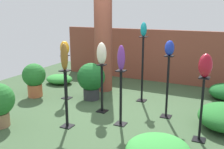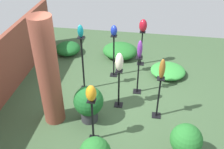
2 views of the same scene
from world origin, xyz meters
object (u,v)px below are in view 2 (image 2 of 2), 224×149
Objects in this scene: art_vase_amber at (91,93)px; potted_plant_near_pillar at (186,141)px; brick_pillar at (48,74)px; art_vase_ivory at (119,62)px; art_vase_cobalt at (114,31)px; art_vase_ruby at (143,26)px; pedestal_cobalt at (114,58)px; pedestal_bronze at (158,100)px; art_vase_teal at (80,31)px; pedestal_violet at (138,77)px; potted_plant_back_center at (89,103)px; pedestal_teal at (83,66)px; pedestal_amber at (93,123)px; art_vase_bronze at (162,69)px; art_vase_violet at (140,49)px; pedestal_ruby at (141,50)px; pedestal_ivory at (119,90)px.

art_vase_amber is 0.41× the size of potted_plant_near_pillar.
brick_pillar is 1.51m from art_vase_ivory.
art_vase_cobalt reaches higher than art_vase_ruby.
pedestal_cobalt is 0.80m from art_vase_cobalt.
art_vase_teal is (0.75, 1.87, 1.16)m from pedestal_bronze.
pedestal_violet is 1.53m from potted_plant_back_center.
pedestal_teal is at bearing 93.11° from pedestal_violet.
art_vase_ruby is (2.65, -1.75, 0.02)m from brick_pillar.
pedestal_amber is at bearing -160.16° from pedestal_teal.
art_vase_teal is 0.71× the size of art_vase_ivory.
art_vase_ruby is (0.72, -0.70, 0.67)m from pedestal_cobalt.
pedestal_teal is at bearing 19.84° from art_vase_amber.
art_vase_cobalt is at bearing -8.38° from potted_plant_back_center.
pedestal_teal reaches higher than pedestal_bronze.
pedestal_teal is 1.72× the size of potted_plant_back_center.
pedestal_amber is 3.65× the size of art_vase_cobalt.
art_vase_bronze is at bearing -141.03° from pedestal_cobalt.
art_vase_ruby is at bearing 12.85° from art_vase_bronze.
pedestal_violet is at bearing 27.59° from potted_plant_near_pillar.
pedestal_teal is 1.22m from art_vase_ivory.
pedestal_cobalt is at bearing 46.73° from art_vase_violet.
art_vase_cobalt is at bearing -172.87° from pedestal_cobalt.
art_vase_violet is at bearing -54.18° from brick_pillar.
art_vase_teal is 1.64m from potted_plant_back_center.
art_vase_ruby reaches higher than pedestal_cobalt.
art_vase_teal reaches higher than pedestal_amber.
pedestal_teal is at bearing 136.94° from art_vase_ruby.
pedestal_bronze is 2.39m from art_vase_ruby.
pedestal_ruby is at bearing -33.43° from brick_pillar.
art_vase_teal is 3.24m from potted_plant_near_pillar.
pedestal_ivory is (1.14, -0.37, -0.02)m from pedestal_amber.
pedestal_teal is at bearing 61.68° from pedestal_ivory.
pedestal_amber is 0.73m from art_vase_amber.
pedestal_cobalt is 1.16× the size of pedestal_ruby.
pedestal_bronze is 0.93m from pedestal_ivory.
pedestal_ruby is at bearing 0.09° from pedestal_violet.
brick_pillar reaches higher than art_vase_ruby.
art_vase_violet is 0.52× the size of potted_plant_back_center.
art_vase_amber is (-1.66, -0.60, 0.51)m from pedestal_teal.
pedestal_teal is (0.75, 1.87, 0.21)m from pedestal_bronze.
art_vase_teal reaches higher than art_vase_ruby.
pedestal_cobalt is at bearing -41.81° from art_vase_teal.
pedestal_cobalt is at bearing -8.38° from potted_plant_back_center.
art_vase_bronze is 2.05m from art_vase_teal.
art_vase_cobalt reaches higher than art_vase_violet.
art_vase_bronze reaches higher than art_vase_violet.
pedestal_cobalt is 1.17× the size of pedestal_bronze.
pedestal_cobalt reaches higher than pedestal_ruby.
pedestal_amber is 1.79m from potted_plant_near_pillar.
pedestal_violet is 1.19× the size of potted_plant_back_center.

